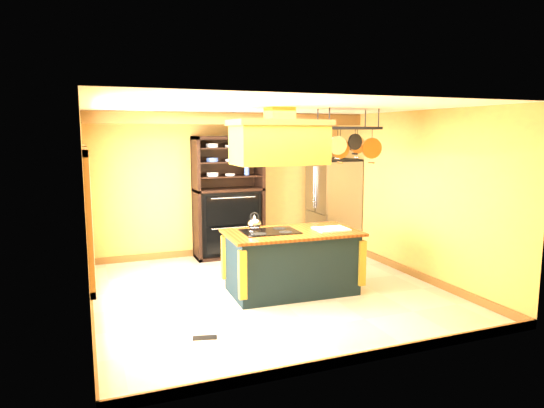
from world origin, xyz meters
TOP-DOWN VIEW (x-y plane):
  - floor at (0.00, 0.00)m, footprint 5.00×5.00m
  - ceiling at (0.00, 0.00)m, footprint 5.00×5.00m
  - wall_back at (0.00, 2.50)m, footprint 5.00×0.02m
  - wall_front at (0.00, -2.50)m, footprint 5.00×0.02m
  - wall_left at (-2.50, 0.00)m, footprint 0.02×5.00m
  - wall_right at (2.50, 0.00)m, footprint 0.02×5.00m
  - ceiling_beam at (0.00, 1.70)m, footprint 5.00×0.15m
  - window_near at (-2.47, -0.80)m, footprint 0.06×1.06m
  - window_far at (-2.47, 0.60)m, footprint 0.06×1.06m
  - kitchen_island at (0.30, -0.15)m, footprint 1.98×1.14m
  - range_hood at (0.10, -0.15)m, footprint 1.37×0.78m
  - pot_rack at (1.22, -0.15)m, footprint 1.00×0.46m
  - refrigerator at (2.09, 1.90)m, footprint 0.78×0.92m
  - hutch at (0.03, 2.25)m, footprint 1.29×0.59m
  - floor_register at (-1.29, -1.30)m, footprint 0.30×0.18m

SIDE VIEW (x-z plane):
  - floor at x=0.00m, z-range 0.00..0.00m
  - floor_register at x=-1.29m, z-range 0.00..0.01m
  - kitchen_island at x=0.30m, z-range -0.09..1.02m
  - refrigerator at x=2.09m, z-range -0.02..1.78m
  - hutch at x=0.03m, z-range -0.26..2.03m
  - wall_back at x=0.00m, z-range 0.00..2.70m
  - wall_front at x=0.00m, z-range 0.00..2.70m
  - wall_left at x=-2.50m, z-range 0.00..2.70m
  - wall_right at x=2.50m, z-range 0.00..2.70m
  - window_near at x=-2.47m, z-range 0.62..2.18m
  - window_far at x=-2.47m, z-range 0.62..2.18m
  - range_hood at x=0.10m, z-range 1.84..2.64m
  - pot_rack at x=1.22m, z-range 1.92..2.66m
  - ceiling_beam at x=0.00m, z-range 2.49..2.69m
  - ceiling at x=0.00m, z-range 2.70..2.70m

